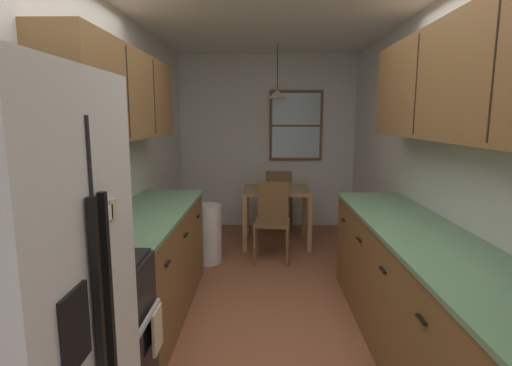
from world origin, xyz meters
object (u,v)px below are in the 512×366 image
(trash_bin, at_px, (207,234))
(table_serving_bowl, at_px, (278,187))
(dining_table, at_px, (276,199))
(dining_chair_far, at_px, (279,197))
(storage_canister, at_px, (113,223))
(microwave_over_range, at_px, (39,124))
(stove_range, at_px, (81,350))
(dining_chair_near, at_px, (272,217))

(trash_bin, xyz_separation_m, table_serving_bowl, (0.83, 0.65, 0.42))
(dining_table, height_order, dining_chair_far, dining_chair_far)
(dining_chair_far, relative_size, storage_canister, 4.93)
(microwave_over_range, height_order, dining_table, microwave_over_range)
(microwave_over_range, bearing_deg, table_serving_bowl, 68.67)
(dining_chair_far, height_order, storage_canister, storage_canister)
(dining_table, distance_m, table_serving_bowl, 0.16)
(dining_chair_far, bearing_deg, microwave_over_range, -108.57)
(dining_chair_far, relative_size, trash_bin, 1.35)
(stove_range, height_order, dining_table, stove_range)
(dining_chair_near, xyz_separation_m, trash_bin, (-0.75, -0.13, -0.17))
(dining_table, xyz_separation_m, trash_bin, (-0.81, -0.70, -0.27))
(dining_table, relative_size, dining_chair_near, 0.95)
(dining_chair_far, bearing_deg, stove_range, -107.02)
(storage_canister, xyz_separation_m, table_serving_bowl, (1.13, 2.63, -0.23))
(dining_chair_far, bearing_deg, dining_chair_near, -95.97)
(storage_canister, bearing_deg, trash_bin, 81.36)
(microwave_over_range, distance_m, dining_chair_far, 4.16)
(trash_bin, bearing_deg, dining_chair_near, 9.62)
(trash_bin, bearing_deg, dining_table, 40.75)
(dining_chair_near, distance_m, dining_chair_far, 1.15)
(stove_range, relative_size, dining_chair_near, 1.22)
(stove_range, relative_size, microwave_over_range, 1.86)
(microwave_over_range, xyz_separation_m, table_serving_bowl, (1.24, 3.18, -0.86))
(trash_bin, distance_m, storage_canister, 2.10)
(trash_bin, relative_size, table_serving_bowl, 3.08)
(stove_range, xyz_separation_m, microwave_over_range, (-0.11, 0.00, 1.15))
(table_serving_bowl, bearing_deg, microwave_over_range, -111.33)
(dining_chair_far, distance_m, storage_canister, 3.49)
(dining_chair_near, height_order, dining_chair_far, same)
(dining_table, relative_size, table_serving_bowl, 3.94)
(table_serving_bowl, bearing_deg, dining_chair_near, -99.13)
(microwave_over_range, bearing_deg, dining_chair_near, 66.43)
(stove_range, xyz_separation_m, table_serving_bowl, (1.13, 3.18, 0.29))
(microwave_over_range, relative_size, dining_chair_near, 0.66)
(dining_chair_near, bearing_deg, trash_bin, -170.38)
(microwave_over_range, bearing_deg, dining_chair_far, 71.43)
(dining_table, distance_m, storage_canister, 2.92)
(stove_range, relative_size, trash_bin, 1.65)
(microwave_over_range, relative_size, dining_table, 0.69)
(dining_chair_far, height_order, table_serving_bowl, dining_chair_far)
(dining_chair_near, bearing_deg, dining_chair_far, 84.03)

